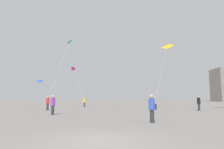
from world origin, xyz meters
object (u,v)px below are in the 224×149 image
person_in_black (199,102)px  person_in_blue (152,107)px  kite_cobalt_delta (41,82)px  person_in_purple (53,104)px  person_in_yellow (84,102)px  kite_magenta_diamond (73,69)px  kite_amber_delta (167,47)px  person_in_red (48,102)px  person_in_grey (156,103)px  kite_emerald_diamond (69,42)px

person_in_black → person_in_blue: bearing=-163.1°
kite_cobalt_delta → person_in_purple: bearing=-66.3°
person_in_black → person_in_yellow: bearing=109.2°
kite_magenta_diamond → kite_amber_delta: 17.31m
person_in_red → person_in_grey: bearing=-176.9°
person_in_yellow → kite_amber_delta: size_ratio=0.18×
person_in_purple → person_in_blue: size_ratio=1.02×
person_in_blue → kite_amber_delta: bearing=-43.6°
kite_amber_delta → person_in_black: bearing=-79.0°
kite_cobalt_delta → kite_amber_delta: bearing=-19.1°
person_in_black → kite_emerald_diamond: size_ratio=0.20×
person_in_black → kite_amber_delta: 12.23m
person_in_yellow → kite_amber_delta: 16.86m
person_in_purple → kite_amber_delta: size_ratio=0.20×
person_in_yellow → kite_amber_delta: (14.08, -1.25, 9.18)m
person_in_grey → kite_amber_delta: kite_amber_delta is taller
person_in_purple → kite_amber_delta: (14.45, 14.43, 9.09)m
kite_cobalt_delta → person_in_yellow: bearing=-34.8°
person_in_yellow → kite_magenta_diamond: 6.91m
person_in_blue → kite_amber_delta: (6.24, 20.05, 9.11)m
person_in_black → kite_emerald_diamond: (-17.20, 3.84, 8.86)m
kite_amber_delta → kite_emerald_diamond: kite_amber_delta is taller
kite_amber_delta → person_in_yellow: bearing=174.9°
person_in_purple → kite_emerald_diamond: size_ratio=0.20×
kite_magenta_diamond → kite_amber_delta: (16.64, -3.56, 3.19)m
person_in_yellow → person_in_blue: size_ratio=0.93×
person_in_purple → kite_cobalt_delta: size_ratio=0.16×
person_in_yellow → person_in_blue: 22.70m
person_in_red → kite_amber_delta: 21.03m
person_in_grey → kite_amber_delta: bearing=118.1°
person_in_black → kite_emerald_diamond: kite_emerald_diamond is taller
kite_magenta_diamond → person_in_red: bearing=-92.9°
kite_emerald_diamond → person_in_black: bearing=-12.6°
person_in_blue → kite_emerald_diamond: bearing=4.3°
person_in_purple → person_in_black: (16.02, 6.40, 0.01)m
person_in_blue → person_in_grey: bearing=-38.1°
person_in_black → kite_emerald_diamond: bearing=127.3°
person_in_purple → person_in_yellow: person_in_purple is taller
person_in_grey → kite_amber_delta: (3.34, 6.12, 9.19)m
person_in_purple → person_in_blue: 9.95m
person_in_black → person_in_blue: person_in_black is taller
person_in_blue → kite_emerald_diamond: 20.46m
person_in_red → kite_magenta_diamond: 12.92m
person_in_yellow → person_in_blue: bearing=-90.5°
person_in_black → kite_cobalt_delta: kite_cobalt_delta is taller
person_in_yellow → person_in_black: size_ratio=0.91×
person_in_black → kite_magenta_diamond: (-18.21, 11.60, 5.90)m
kite_magenta_diamond → person_in_blue: bearing=-66.2°
kite_amber_delta → kite_emerald_diamond: bearing=-165.0°
person_in_purple → kite_emerald_diamond: bearing=-80.3°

